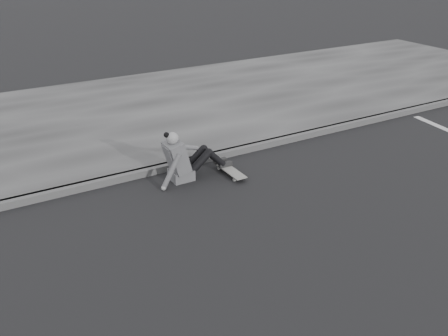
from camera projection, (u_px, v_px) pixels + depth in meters
name	position (u px, v px, depth m)	size (l,w,h in m)	color
ground	(264.00, 236.00, 6.76)	(80.00, 80.00, 0.00)	black
curb	(181.00, 164.00, 8.75)	(24.00, 0.16, 0.12)	#494949
sidewalk	(122.00, 115.00, 11.11)	(24.00, 6.00, 0.12)	#3C3C3C
skateboard	(230.00, 171.00, 8.47)	(0.20, 0.78, 0.09)	gray
seated_woman	(184.00, 159.00, 8.20)	(1.38, 0.46, 0.88)	#535355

